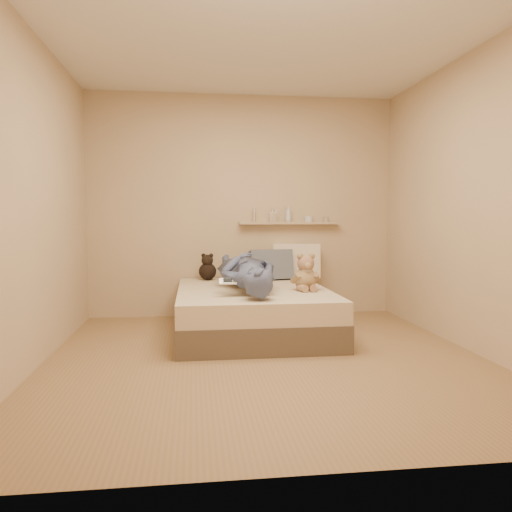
{
  "coord_description": "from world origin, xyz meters",
  "views": [
    {
      "loc": [
        -0.59,
        -4.02,
        1.15
      ],
      "look_at": [
        0.0,
        0.65,
        0.8
      ],
      "focal_mm": 35.0,
      "sensor_mm": 36.0,
      "label": 1
    }
  ],
  "objects": [
    {
      "name": "pillow_cream",
      "position": [
        0.63,
        1.76,
        0.65
      ],
      "size": [
        0.58,
        0.3,
        0.42
      ],
      "primitive_type": "cube",
      "rotation": [
        -0.14,
        0.0,
        -0.16
      ],
      "color": "#F4E1C0",
      "rests_on": "bed"
    },
    {
      "name": "wall_shelf",
      "position": [
        0.55,
        1.84,
        1.1
      ],
      "size": [
        1.2,
        0.12,
        0.03
      ],
      "primitive_type": "cube",
      "color": "tan",
      "rests_on": "wall_back"
    },
    {
      "name": "shelf_bottles",
      "position": [
        0.54,
        1.84,
        1.19
      ],
      "size": [
        0.92,
        0.1,
        0.2
      ],
      "color": "silver",
      "rests_on": "wall_shelf"
    },
    {
      "name": "teddy_bear",
      "position": [
        0.5,
        0.74,
        0.6
      ],
      "size": [
        0.31,
        0.29,
        0.37
      ],
      "color": "tan",
      "rests_on": "bed"
    },
    {
      "name": "game_console",
      "position": [
        -0.28,
        0.43,
        0.59
      ],
      "size": [
        0.16,
        0.07,
        0.05
      ],
      "color": "silver",
      "rests_on": "bed"
    },
    {
      "name": "room",
      "position": [
        0.0,
        0.0,
        1.3
      ],
      "size": [
        3.8,
        3.8,
        3.8
      ],
      "color": "#926E4B",
      "rests_on": "ground"
    },
    {
      "name": "person",
      "position": [
        -0.07,
        0.87,
        0.64
      ],
      "size": [
        0.61,
        1.58,
        0.37
      ],
      "primitive_type": "imported",
      "rotation": [
        0.0,
        0.0,
        3.17
      ],
      "color": "#475270",
      "rests_on": "bed"
    },
    {
      "name": "bed",
      "position": [
        0.0,
        0.93,
        0.22
      ],
      "size": [
        1.5,
        1.9,
        0.45
      ],
      "color": "brown",
      "rests_on": "floor"
    },
    {
      "name": "dark_plush",
      "position": [
        -0.43,
        1.68,
        0.58
      ],
      "size": [
        0.2,
        0.2,
        0.31
      ],
      "color": "black",
      "rests_on": "bed"
    },
    {
      "name": "pillow_grey",
      "position": [
        0.3,
        1.62,
        0.62
      ],
      "size": [
        0.53,
        0.3,
        0.36
      ],
      "primitive_type": "cube",
      "rotation": [
        -0.23,
        0.0,
        0.18
      ],
      "color": "slate",
      "rests_on": "bed"
    }
  ]
}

